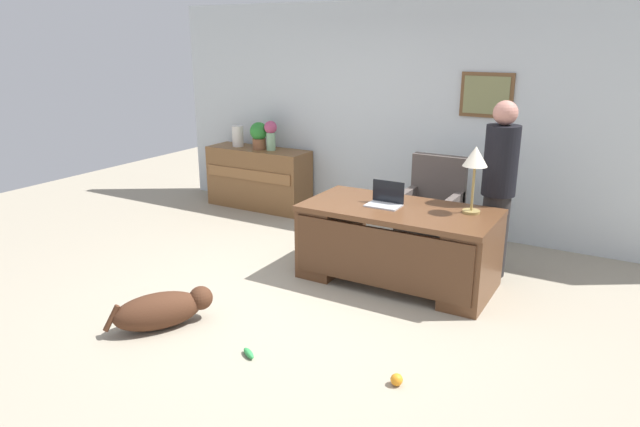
{
  "coord_description": "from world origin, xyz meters",
  "views": [
    {
      "loc": [
        2.43,
        -3.96,
        2.27
      ],
      "look_at": [
        -0.04,
        0.3,
        0.75
      ],
      "focal_mm": 32.07,
      "sensor_mm": 36.0,
      "label": 1
    }
  ],
  "objects_px": {
    "desk": "(397,242)",
    "vase_empty": "(238,136)",
    "person_standing": "(498,188)",
    "dog_lying": "(163,310)",
    "dog_toy_bone": "(249,353)",
    "desk_lamp": "(475,161)",
    "vase_with_flowers": "(271,133)",
    "dog_toy_ball": "(397,380)",
    "credenza": "(259,178)",
    "armchair": "(432,209)",
    "laptop": "(386,199)",
    "potted_plant": "(259,134)"
  },
  "relations": [
    {
      "from": "desk",
      "to": "vase_empty",
      "type": "height_order",
      "value": "vase_empty"
    },
    {
      "from": "person_standing",
      "to": "dog_lying",
      "type": "height_order",
      "value": "person_standing"
    },
    {
      "from": "dog_lying",
      "to": "desk",
      "type": "bearing_deg",
      "value": 54.25
    },
    {
      "from": "dog_lying",
      "to": "dog_toy_bone",
      "type": "xyz_separation_m",
      "value": [
        0.88,
        -0.02,
        -0.13
      ]
    },
    {
      "from": "dog_lying",
      "to": "desk_lamp",
      "type": "height_order",
      "value": "desk_lamp"
    },
    {
      "from": "vase_with_flowers",
      "to": "desk",
      "type": "bearing_deg",
      "value": -30.45
    },
    {
      "from": "vase_with_flowers",
      "to": "dog_toy_ball",
      "type": "xyz_separation_m",
      "value": [
        3.12,
        -3.03,
        -1.01
      ]
    },
    {
      "from": "credenza",
      "to": "dog_toy_bone",
      "type": "height_order",
      "value": "credenza"
    },
    {
      "from": "desk",
      "to": "credenza",
      "type": "height_order",
      "value": "credenza"
    },
    {
      "from": "armchair",
      "to": "dog_lying",
      "type": "xyz_separation_m",
      "value": [
        -1.28,
        -2.79,
        -0.32
      ]
    },
    {
      "from": "dog_toy_ball",
      "to": "dog_toy_bone",
      "type": "relative_size",
      "value": 0.55
    },
    {
      "from": "desk_lamp",
      "to": "dog_toy_ball",
      "type": "distance_m",
      "value": 2.16
    },
    {
      "from": "credenza",
      "to": "dog_lying",
      "type": "relative_size",
      "value": 1.87
    },
    {
      "from": "desk_lamp",
      "to": "vase_with_flowers",
      "type": "height_order",
      "value": "desk_lamp"
    },
    {
      "from": "armchair",
      "to": "desk_lamp",
      "type": "xyz_separation_m",
      "value": [
        0.63,
        -0.79,
        0.75
      ]
    },
    {
      "from": "vase_with_flowers",
      "to": "credenza",
      "type": "bearing_deg",
      "value": -179.66
    },
    {
      "from": "dog_lying",
      "to": "laptop",
      "type": "bearing_deg",
      "value": 58.04
    },
    {
      "from": "vase_with_flowers",
      "to": "dog_toy_ball",
      "type": "bearing_deg",
      "value": -44.14
    },
    {
      "from": "credenza",
      "to": "potted_plant",
      "type": "distance_m",
      "value": 0.61
    },
    {
      "from": "person_standing",
      "to": "dog_toy_ball",
      "type": "height_order",
      "value": "person_standing"
    },
    {
      "from": "credenza",
      "to": "potted_plant",
      "type": "height_order",
      "value": "potted_plant"
    },
    {
      "from": "vase_with_flowers",
      "to": "dog_toy_bone",
      "type": "distance_m",
      "value": 3.95
    },
    {
      "from": "dog_toy_ball",
      "to": "credenza",
      "type": "bearing_deg",
      "value": 137.81
    },
    {
      "from": "credenza",
      "to": "desk_lamp",
      "type": "relative_size",
      "value": 2.38
    },
    {
      "from": "credenza",
      "to": "vase_empty",
      "type": "relative_size",
      "value": 5.14
    },
    {
      "from": "potted_plant",
      "to": "dog_toy_bone",
      "type": "bearing_deg",
      "value": -55.6
    },
    {
      "from": "dog_toy_ball",
      "to": "person_standing",
      "type": "bearing_deg",
      "value": 88.33
    },
    {
      "from": "vase_with_flowers",
      "to": "dog_toy_bone",
      "type": "relative_size",
      "value": 2.52
    },
    {
      "from": "desk_lamp",
      "to": "potted_plant",
      "type": "xyz_separation_m",
      "value": [
        -3.25,
        1.23,
        -0.21
      ]
    },
    {
      "from": "potted_plant",
      "to": "dog_toy_bone",
      "type": "distance_m",
      "value": 4.05
    },
    {
      "from": "vase_with_flowers",
      "to": "vase_empty",
      "type": "height_order",
      "value": "vase_with_flowers"
    },
    {
      "from": "laptop",
      "to": "person_standing",
      "type": "bearing_deg",
      "value": 34.61
    },
    {
      "from": "dog_toy_ball",
      "to": "dog_toy_bone",
      "type": "height_order",
      "value": "dog_toy_ball"
    },
    {
      "from": "desk",
      "to": "vase_empty",
      "type": "distance_m",
      "value": 3.36
    },
    {
      "from": "dog_lying",
      "to": "potted_plant",
      "type": "height_order",
      "value": "potted_plant"
    },
    {
      "from": "laptop",
      "to": "vase_with_flowers",
      "type": "relative_size",
      "value": 0.82
    },
    {
      "from": "desk_lamp",
      "to": "dog_toy_ball",
      "type": "bearing_deg",
      "value": -88.16
    },
    {
      "from": "desk_lamp",
      "to": "armchair",
      "type": "bearing_deg",
      "value": 128.56
    },
    {
      "from": "armchair",
      "to": "dog_lying",
      "type": "relative_size",
      "value": 1.34
    },
    {
      "from": "dog_lying",
      "to": "armchair",
      "type": "bearing_deg",
      "value": 65.28
    },
    {
      "from": "armchair",
      "to": "vase_with_flowers",
      "type": "xyz_separation_m",
      "value": [
        -2.43,
        0.43,
        0.58
      ]
    },
    {
      "from": "desk_lamp",
      "to": "vase_with_flowers",
      "type": "xyz_separation_m",
      "value": [
        -3.06,
        1.23,
        -0.18
      ]
    },
    {
      "from": "desk_lamp",
      "to": "vase_empty",
      "type": "distance_m",
      "value": 3.83
    },
    {
      "from": "armchair",
      "to": "dog_toy_ball",
      "type": "distance_m",
      "value": 2.72
    },
    {
      "from": "credenza",
      "to": "laptop",
      "type": "xyz_separation_m",
      "value": [
        2.5,
        -1.39,
        0.39
      ]
    },
    {
      "from": "armchair",
      "to": "laptop",
      "type": "relative_size",
      "value": 3.27
    },
    {
      "from": "credenza",
      "to": "dog_toy_bone",
      "type": "xyz_separation_m",
      "value": [
        2.24,
        -3.23,
        -0.39
      ]
    },
    {
      "from": "vase_with_flowers",
      "to": "person_standing",
      "type": "bearing_deg",
      "value": -13.59
    },
    {
      "from": "laptop",
      "to": "desk_lamp",
      "type": "height_order",
      "value": "desk_lamp"
    },
    {
      "from": "person_standing",
      "to": "laptop",
      "type": "relative_size",
      "value": 5.38
    }
  ]
}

